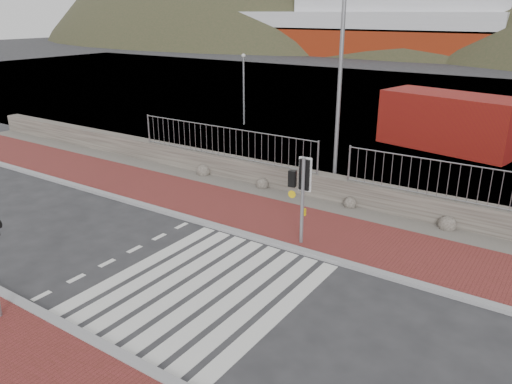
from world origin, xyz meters
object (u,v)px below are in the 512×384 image
Objects in this scene: ferry at (361,18)px; traffic_signal_far at (302,183)px; shipping_container at (450,122)px; streetlight at (344,67)px.

ferry is 18.87× the size of traffic_signal_far.
shipping_container is at bearing -98.43° from traffic_signal_far.
ferry reaches higher than streetlight.
shipping_container reaches higher than traffic_signal_far.
traffic_signal_far is 13.62m from shipping_container.
streetlight is at bearing -82.97° from traffic_signal_far.
streetlight is (-1.01, 4.62, 2.71)m from traffic_signal_far.
ferry is at bearing 130.64° from streetlight.
streetlight reaches higher than traffic_signal_far.
traffic_signal_far is 0.41× the size of shipping_container.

